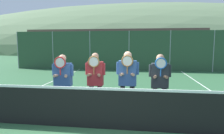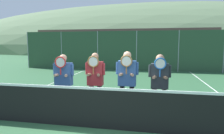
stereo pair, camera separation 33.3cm
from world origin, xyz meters
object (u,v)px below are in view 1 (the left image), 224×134
car_left_of_center (141,56)px  car_far_left (85,55)px  player_leftmost (63,79)px  car_center (200,57)px  player_rightmost (160,80)px  player_center_right (128,78)px  player_center_left (95,79)px

car_left_of_center → car_far_left: bearing=174.8°
player_leftmost → car_center: bearing=60.3°
player_leftmost → player_rightmost: (2.65, 0.08, 0.01)m
car_left_of_center → player_leftmost: bearing=-100.1°
player_center_right → player_rightmost: size_ratio=1.04×
car_far_left → car_center: bearing=-2.0°
car_far_left → car_left_of_center: bearing=-5.2°
player_leftmost → car_far_left: size_ratio=0.36×
car_left_of_center → player_center_right: bearing=-92.1°
player_center_right → car_left_of_center: size_ratio=0.38×
car_left_of_center → car_center: size_ratio=1.10×
player_rightmost → car_left_of_center: 12.60m
player_center_right → car_far_left: (-4.84, 13.06, -0.13)m
player_leftmost → player_center_right: size_ratio=0.95×
player_center_left → car_center: bearing=63.3°
player_rightmost → car_far_left: car_far_left is taller
player_center_left → car_left_of_center: bearing=83.9°
player_rightmost → player_center_left: bearing=179.6°
player_center_right → player_leftmost: bearing=-177.3°
player_center_right → player_rightmost: (0.85, -0.01, -0.04)m
player_center_left → car_center: car_center is taller
player_leftmost → car_far_left: car_far_left is taller
player_leftmost → car_center: (7.30, 12.78, -0.12)m
player_center_left → player_rightmost: (1.75, -0.01, 0.00)m
player_leftmost → player_rightmost: player_rightmost is taller
player_center_left → car_far_left: bearing=106.8°
player_center_right → car_center: size_ratio=0.42×
player_center_left → car_center: (6.39, 12.69, -0.13)m
player_leftmost → car_far_left: 13.50m
player_center_right → car_left_of_center: (0.46, 12.58, -0.16)m
car_far_left → player_center_right: bearing=-69.7°
player_center_left → car_left_of_center: (1.35, 12.58, -0.11)m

